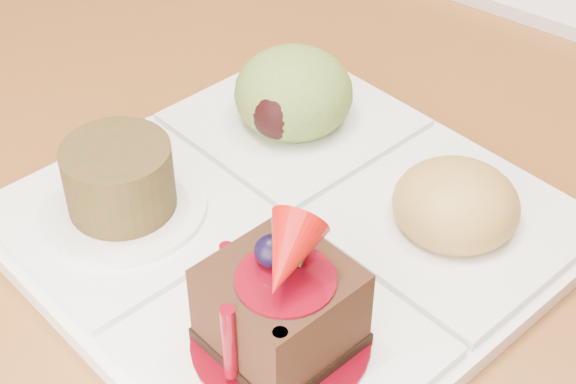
% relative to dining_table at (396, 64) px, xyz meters
% --- Properties ---
extents(dining_table, '(1.00, 1.80, 0.75)m').
position_rel_dining_table_xyz_m(dining_table, '(0.00, 0.00, 0.00)').
color(dining_table, brown).
rests_on(dining_table, ground).
extents(sampler_plate, '(0.37, 0.37, 0.11)m').
position_rel_dining_table_xyz_m(sampler_plate, '(0.04, -0.31, 0.09)').
color(sampler_plate, white).
rests_on(sampler_plate, dining_table).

